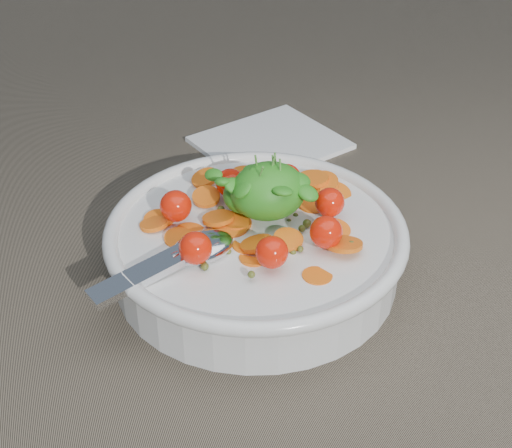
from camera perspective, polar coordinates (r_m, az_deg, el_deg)
name	(u,v)px	position (r m, az deg, el deg)	size (l,w,h in m)	color
ground	(274,279)	(0.60, 1.41, -4.41)	(6.00, 6.00, 0.00)	#776A55
bowl	(256,245)	(0.59, -0.01, -1.68)	(0.27, 0.25, 0.11)	white
napkin	(270,143)	(0.80, 1.13, 6.51)	(0.14, 0.13, 0.01)	white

